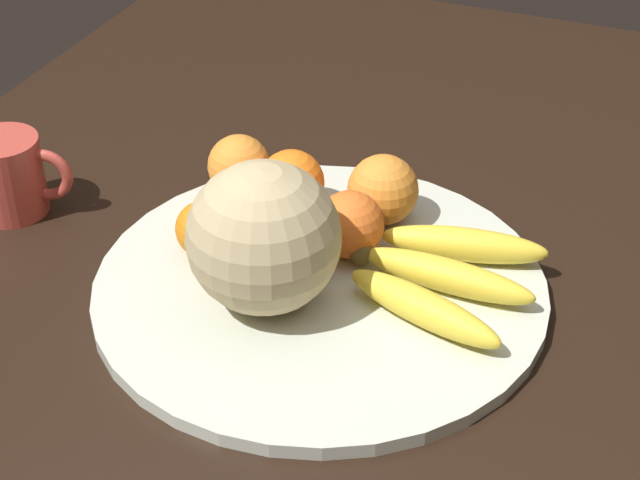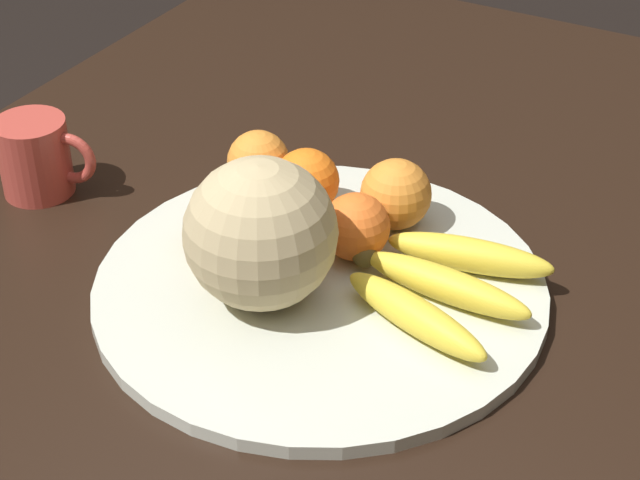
{
  "view_description": "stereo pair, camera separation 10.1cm",
  "coord_description": "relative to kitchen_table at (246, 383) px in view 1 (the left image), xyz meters",
  "views": [
    {
      "loc": [
        0.71,
        0.37,
        1.42
      ],
      "look_at": [
        -0.05,
        0.06,
        0.84
      ],
      "focal_mm": 60.0,
      "sensor_mm": 36.0,
      "label": 1
    },
    {
      "loc": [
        0.67,
        0.46,
        1.42
      ],
      "look_at": [
        -0.05,
        0.06,
        0.84
      ],
      "focal_mm": 60.0,
      "sensor_mm": 36.0,
      "label": 2
    }
  ],
  "objects": [
    {
      "name": "banana_bunch",
      "position": [
        -0.09,
        0.17,
        0.13
      ],
      "size": [
        0.18,
        0.19,
        0.03
      ],
      "rotation": [
        0.0,
        0.0,
        7.79
      ],
      "color": "brown",
      "rests_on": "fruit_bowl"
    },
    {
      "name": "ceramic_mug",
      "position": [
        -0.07,
        -0.3,
        0.14
      ],
      "size": [
        0.08,
        0.11,
        0.09
      ],
      "rotation": [
        0.0,
        0.0,
        1.82
      ],
      "color": "#B74238",
      "rests_on": "kitchen_table"
    },
    {
      "name": "orange_front_right",
      "position": [
        -0.16,
        -0.02,
        0.14
      ],
      "size": [
        0.07,
        0.07,
        0.07
      ],
      "color": "orange",
      "rests_on": "fruit_bowl"
    },
    {
      "name": "orange_mid_center",
      "position": [
        -0.06,
        -0.07,
        0.14
      ],
      "size": [
        0.06,
        0.06,
        0.06
      ],
      "color": "orange",
      "rests_on": "fruit_bowl"
    },
    {
      "name": "orange_back_right",
      "position": [
        -0.11,
        -0.04,
        0.14
      ],
      "size": [
        0.06,
        0.06,
        0.06
      ],
      "color": "orange",
      "rests_on": "fruit_bowl"
    },
    {
      "name": "kitchen_table",
      "position": [
        0.0,
        0.0,
        0.0
      ],
      "size": [
        1.61,
        0.97,
        0.77
      ],
      "color": "black",
      "rests_on": "ground_plane"
    },
    {
      "name": "orange_front_left",
      "position": [
        -0.11,
        0.07,
        0.14
      ],
      "size": [
        0.07,
        0.07,
        0.07
      ],
      "color": "orange",
      "rests_on": "fruit_bowl"
    },
    {
      "name": "fruit_bowl",
      "position": [
        -0.05,
        0.06,
        0.1
      ],
      "size": [
        0.44,
        0.44,
        0.01
      ],
      "color": "beige",
      "rests_on": "kitchen_table"
    },
    {
      "name": "orange_top_small",
      "position": [
        -0.17,
        -0.08,
        0.14
      ],
      "size": [
        0.07,
        0.07,
        0.07
      ],
      "color": "orange",
      "rests_on": "fruit_bowl"
    },
    {
      "name": "orange_back_left",
      "position": [
        -0.18,
        0.08,
        0.14
      ],
      "size": [
        0.07,
        0.07,
        0.07
      ],
      "color": "orange",
      "rests_on": "fruit_bowl"
    },
    {
      "name": "melon",
      "position": [
        -0.01,
        0.02,
        0.18
      ],
      "size": [
        0.14,
        0.14,
        0.14
      ],
      "color": "tan",
      "rests_on": "fruit_bowl"
    }
  ]
}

